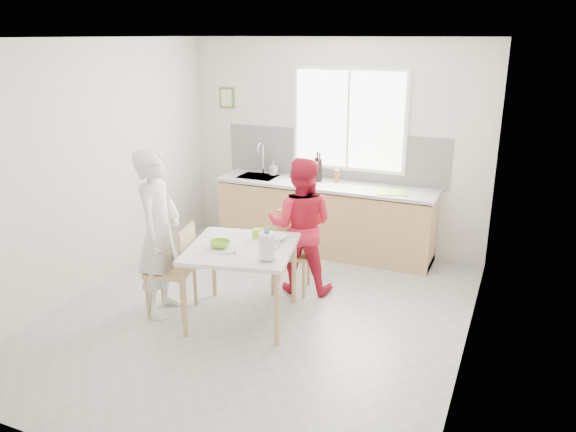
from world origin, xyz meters
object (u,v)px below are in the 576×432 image
bowl_green (220,244)px  wine_bottle_a (317,169)px  person_white (159,233)px  wine_bottle_b (320,170)px  dining_table (242,254)px  milk_jug (267,245)px  chair_left (177,266)px  bowl_white (277,237)px  person_red (301,226)px  chair_far (292,247)px

bowl_green → wine_bottle_a: bearing=85.5°
bowl_green → person_white: bearing=-171.8°
wine_bottle_a → wine_bottle_b: bearing=45.0°
dining_table → wine_bottle_a: wine_bottle_a is taller
dining_table → milk_jug: 0.48m
chair_left → wine_bottle_a: size_ratio=2.90×
wine_bottle_a → bowl_white: bearing=-82.0°
chair_left → wine_bottle_b: size_ratio=3.10×
bowl_green → milk_jug: bearing=-11.1°
chair_left → person_red: person_red is taller
chair_far → wine_bottle_a: wine_bottle_a is taller
milk_jug → wine_bottle_a: wine_bottle_a is taller
person_red → bowl_white: bearing=73.9°
person_red → bowl_white: (-0.03, -0.54, 0.04)m
dining_table → bowl_white: 0.40m
person_red → bowl_white: 0.55m
chair_far → wine_bottle_b: (-0.15, 1.26, 0.59)m
dining_table → milk_jug: size_ratio=4.56×
person_white → bowl_green: 0.65m
bowl_green → milk_jug: 0.58m
bowl_white → wine_bottle_a: size_ratio=0.63×
milk_jug → person_white: bearing=166.5°
chair_left → wine_bottle_a: bearing=151.3°
bowl_green → person_red: bearing=64.3°
dining_table → bowl_white: bowl_white is taller
person_red → dining_table: bearing=59.7°
person_red → person_white: bearing=30.9°
wine_bottle_b → person_white: bearing=-109.8°
person_red → bowl_green: size_ratio=7.74×
chair_far → milk_jug: milk_jug is taller
bowl_white → milk_jug: size_ratio=0.77×
bowl_green → milk_jug: milk_jug is taller
dining_table → wine_bottle_a: (-0.01, 2.10, 0.39)m
person_red → wine_bottle_a: (-0.28, 1.25, 0.33)m
chair_left → wine_bottle_a: (0.65, 2.25, 0.57)m
chair_left → bowl_white: size_ratio=4.63×
chair_left → bowl_green: chair_left is taller
chair_far → bowl_green: 1.08m
chair_far → wine_bottle_a: 1.38m
dining_table → chair_left: 0.70m
bowl_white → wine_bottle_a: bearing=98.0°
wine_bottle_b → person_red: bearing=-78.5°
person_white → wine_bottle_b: person_white is taller
bowl_green → bowl_white: bearing=43.6°
wine_bottle_b → chair_left: bearing=-106.5°
milk_jug → wine_bottle_b: bearing=86.3°
person_white → wine_bottle_b: bearing=-32.4°
chair_far → wine_bottle_b: bearing=84.3°
person_white → wine_bottle_b: 2.47m
person_white → person_red: (1.09, 1.04, -0.10)m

